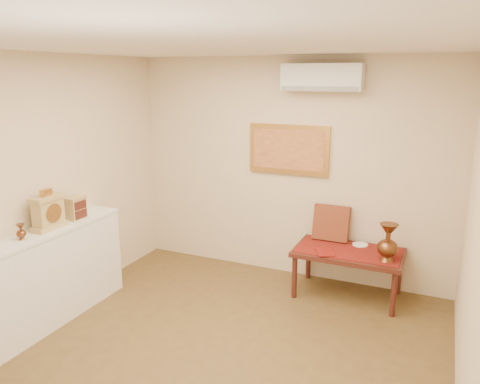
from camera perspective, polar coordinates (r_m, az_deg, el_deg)
The scene contains 17 objects.
floor at distance 4.37m, azimuth -4.32°, elevation -20.54°, with size 4.50×4.50×0.00m, color brown.
ceiling at distance 3.60m, azimuth -5.15°, elevation 17.54°, with size 4.50×4.50×0.00m, color silver.
wall_back at distance 5.78m, azimuth 5.99°, elevation 2.78°, with size 4.00×0.02×2.70m, color beige.
wall_left at distance 5.01m, azimuth -25.24°, elevation -0.29°, with size 0.02×4.50×2.70m, color beige.
wall_right at distance 3.36m, azimuth 27.16°, elevation -7.23°, with size 0.02×4.50×2.70m, color beige.
brass_urn_small at distance 4.83m, azimuth -25.17°, elevation -4.15°, with size 0.09×0.09×0.20m, color brown, non-canonical shape.
table_cloth at distance 5.46m, azimuth 13.12°, elevation -6.93°, with size 1.14×0.59×0.01m, color maroon.
brass_urn_tall at distance 5.18m, azimuth 17.61°, elevation -5.43°, with size 0.22×0.22×0.50m, color brown, non-canonical shape.
plate at distance 5.63m, azimuth 14.45°, elevation -6.23°, with size 0.18×0.18×0.01m, color white.
menu at distance 5.32m, azimuth 10.33°, elevation -7.24°, with size 0.18×0.25×0.01m, color maroon.
cushion at distance 5.68m, azimuth 11.06°, elevation -3.70°, with size 0.42×0.10×0.42m, color #591114.
display_ledge at distance 5.15m, azimuth -22.92°, elevation -9.79°, with size 0.37×2.02×0.98m.
mantel_clock at distance 5.03m, azimuth -22.33°, elevation -2.27°, with size 0.17×0.36×0.41m.
wooden_chest at distance 5.29m, azimuth -19.46°, elevation -1.82°, with size 0.16×0.21×0.24m.
low_table at distance 5.48m, azimuth 13.08°, elevation -7.61°, with size 1.20×0.70×0.55m.
painting at distance 5.71m, azimuth 5.97°, elevation 5.19°, with size 1.00×0.06×0.60m.
ac_unit at distance 5.43m, azimuth 9.98°, elevation 13.58°, with size 0.90×0.25×0.30m.
Camera 1 is at (1.73, -3.15, 2.49)m, focal length 35.00 mm.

